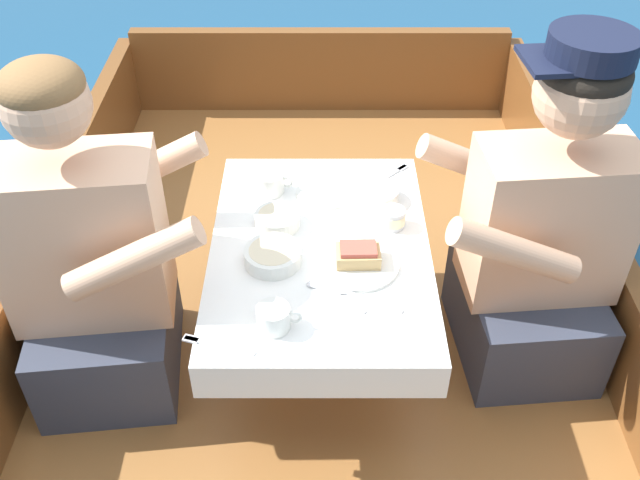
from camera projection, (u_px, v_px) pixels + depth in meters
name	position (u px, v px, depth m)	size (l,w,h in m)	color
ground_plane	(320.00, 392.00, 2.36)	(60.00, 60.00, 0.00)	navy
boat_deck	(320.00, 365.00, 2.27)	(1.75, 2.90, 0.27)	brown
gunwale_port	(31.00, 298.00, 2.08)	(0.06, 2.90, 0.32)	brown
gunwale_starboard	(609.00, 300.00, 2.08)	(0.06, 2.90, 0.32)	brown
bow_coaming	(321.00, 70.00, 3.16)	(1.63, 0.06, 0.37)	brown
cockpit_table	(320.00, 259.00, 1.90)	(0.58, 0.83, 0.42)	#B2B2B7
person_port	(94.00, 269.00, 1.85)	(0.55, 0.49, 0.97)	#333847
person_starboard	(540.00, 242.00, 1.90)	(0.55, 0.48, 0.99)	#333847
plate_sandwich	(358.00, 263.00, 1.81)	(0.21, 0.21, 0.01)	silver
plate_bread	(324.00, 193.00, 2.04)	(0.16, 0.16, 0.01)	silver
sandwich	(358.00, 255.00, 1.79)	(0.11, 0.08, 0.05)	tan
bowl_port_near	(378.00, 194.00, 2.01)	(0.12, 0.12, 0.04)	silver
bowl_starboard_near	(273.00, 255.00, 1.81)	(0.15, 0.15, 0.04)	silver
bowl_center_far	(277.00, 219.00, 1.92)	(0.12, 0.12, 0.04)	silver
coffee_cup_port	(273.00, 317.00, 1.63)	(0.11, 0.08, 0.06)	silver
coffee_cup_starboard	(271.00, 182.00, 2.03)	(0.11, 0.08, 0.06)	silver
tin_can	(393.00, 218.00, 1.92)	(0.07, 0.07, 0.05)	silver
utensil_spoon_port	(359.00, 297.00, 1.72)	(0.16, 0.09, 0.01)	silver
utensil_spoon_starboard	(327.00, 292.00, 1.73)	(0.14, 0.11, 0.01)	silver
utensil_fork_port	(211.00, 344.00, 1.60)	(0.17, 0.06, 0.00)	silver
utensil_fork_starboard	(391.00, 174.00, 2.12)	(0.14, 0.13, 0.00)	silver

